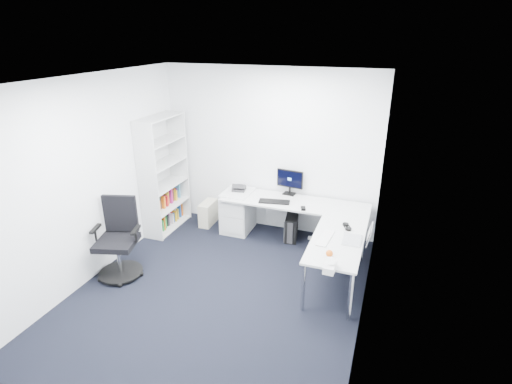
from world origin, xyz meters
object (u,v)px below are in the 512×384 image
(bookshelf, at_px, (164,174))
(task_chair, at_px, (116,240))
(laptop, at_px, (353,232))
(monitor, at_px, (290,182))
(l_desk, at_px, (288,230))

(bookshelf, distance_m, task_chair, 1.60)
(task_chair, xyz_separation_m, laptop, (3.02, 0.83, 0.25))
(monitor, xyz_separation_m, laptop, (1.18, -1.25, -0.09))
(task_chair, xyz_separation_m, monitor, (1.85, 2.09, 0.34))
(l_desk, xyz_separation_m, monitor, (-0.16, 0.61, 0.56))
(l_desk, distance_m, monitor, 0.84)
(l_desk, height_order, bookshelf, bookshelf)
(bookshelf, distance_m, laptop, 3.27)
(l_desk, bearing_deg, monitor, 104.67)
(l_desk, xyz_separation_m, laptop, (1.02, -0.65, 0.46))
(bookshelf, relative_size, monitor, 4.36)
(l_desk, height_order, monitor, monitor)
(laptop, bearing_deg, l_desk, 146.38)
(bookshelf, distance_m, monitor, 2.09)
(monitor, distance_m, laptop, 1.72)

